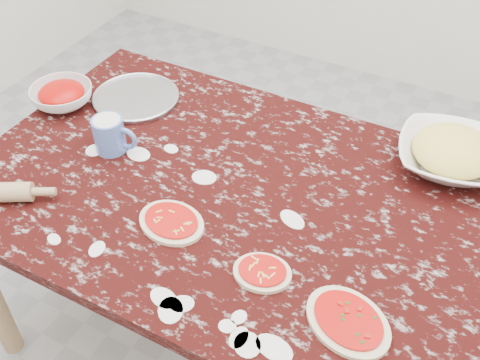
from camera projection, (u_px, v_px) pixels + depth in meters
name	position (u px, v px, depth m)	size (l,w,h in m)	color
ground	(240.00, 339.00, 2.17)	(4.00, 4.00, 0.00)	gray
worktable	(240.00, 213.00, 1.72)	(1.60, 1.00, 0.75)	black
pizza_tray	(136.00, 98.00, 2.00)	(0.29, 0.29, 0.01)	#B2B2B7
sauce_bowl	(62.00, 96.00, 1.97)	(0.21, 0.21, 0.06)	white
cheese_bowl	(452.00, 156.00, 1.72)	(0.32, 0.32, 0.08)	white
flour_mug	(110.00, 134.00, 1.77)	(0.14, 0.10, 0.11)	#516FBC
pizza_left	(172.00, 222.00, 1.57)	(0.21, 0.18, 0.02)	beige
pizza_mid	(262.00, 272.00, 1.44)	(0.17, 0.15, 0.02)	beige
pizza_right	(348.00, 321.00, 1.33)	(0.27, 0.24, 0.02)	beige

